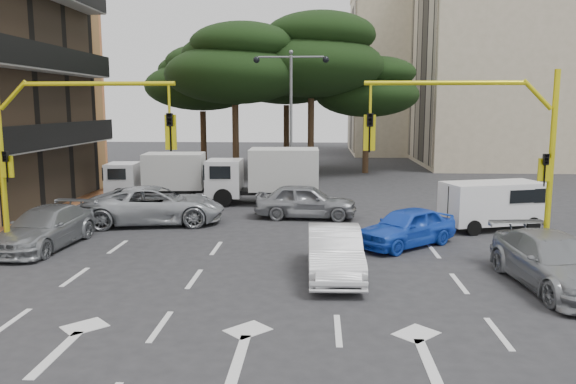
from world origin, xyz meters
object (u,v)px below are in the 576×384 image
car_silver_cross_a (156,205)px  car_silver_parked (554,262)px  car_blue_compact (406,227)px  street_lamp_center (291,96)px  car_silver_cross_b (306,201)px  box_truck_a (157,177)px  signal_mast_left (55,139)px  van_white (492,205)px  car_white_hatch (335,252)px  box_truck_b (264,176)px  car_silver_wagon (45,228)px  signal_mast_right (492,140)px

car_silver_cross_a → car_silver_parked: (13.23, -7.68, -0.06)m
car_blue_compact → car_silver_cross_a: car_silver_cross_a is taller
street_lamp_center → car_silver_cross_b: size_ratio=1.75×
box_truck_a → car_blue_compact: bearing=-132.9°
signal_mast_left → car_silver_cross_b: signal_mast_left is taller
signal_mast_left → van_white: 16.41m
car_white_hatch → signal_mast_left: bearing=168.9°
car_silver_cross_b → box_truck_a: (-7.85, 4.21, 0.48)m
box_truck_a → box_truck_b: size_ratio=0.89×
car_silver_wagon → box_truck_b: (6.80, 9.22, 0.70)m
car_silver_parked → van_white: (0.53, 7.38, 0.25)m
street_lamp_center → car_silver_cross_a: bearing=-121.6°
car_silver_wagon → car_white_hatch: bearing=-11.3°
car_blue_compact → car_silver_cross_a: bearing=-148.6°
car_silver_wagon → van_white: van_white is taller
signal_mast_right → box_truck_a: 17.87m
signal_mast_left → box_truck_b: size_ratio=1.05×
car_silver_cross_a → box_truck_b: (4.06, 5.11, 0.61)m
car_silver_cross_b → signal_mast_left: bearing=135.0°
car_blue_compact → box_truck_b: (-5.86, 8.36, 0.71)m
car_silver_cross_b → car_silver_parked: size_ratio=0.89×
street_lamp_center → box_truck_b: street_lamp_center is taller
street_lamp_center → car_blue_compact: 13.54m
signal_mast_right → car_silver_parked: bearing=-62.3°
car_silver_wagon → car_silver_parked: (15.97, -3.57, 0.03)m
signal_mast_left → box_truck_b: bearing=62.1°
street_lamp_center → box_truck_a: 8.50m
car_blue_compact → car_silver_wagon: bearing=-126.6°
car_white_hatch → car_silver_cross_a: bearing=134.8°
car_silver_cross_b → car_blue_compact: bearing=-139.6°
car_silver_cross_b → box_truck_a: 8.92m
car_white_hatch → car_silver_wagon: bearing=162.7°
car_silver_cross_a → car_silver_wagon: bearing=136.3°
car_silver_wagon → signal_mast_right: bearing=-0.7°
signal_mast_right → signal_mast_left: same height
car_silver_cross_a → street_lamp_center: bearing=-41.6°
car_white_hatch → car_silver_parked: car_silver_parked is taller
street_lamp_center → van_white: size_ratio=1.99×
signal_mast_right → car_silver_wagon: bearing=174.8°
signal_mast_right → signal_mast_left: 13.61m
signal_mast_left → car_silver_cross_b: size_ratio=1.35×
signal_mast_right → car_white_hatch: size_ratio=1.38×
street_lamp_center → car_silver_cross_b: street_lamp_center is taller
car_white_hatch → box_truck_a: bearing=123.4°
car_silver_parked → box_truck_b: (-9.17, 12.79, 0.67)m
street_lamp_center → car_silver_parked: bearing=-63.8°
car_blue_compact → car_silver_parked: 5.53m
signal_mast_right → van_white: bearing=71.8°
signal_mast_right → car_blue_compact: signal_mast_right is taller
car_white_hatch → signal_mast_right: bearing=15.7°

